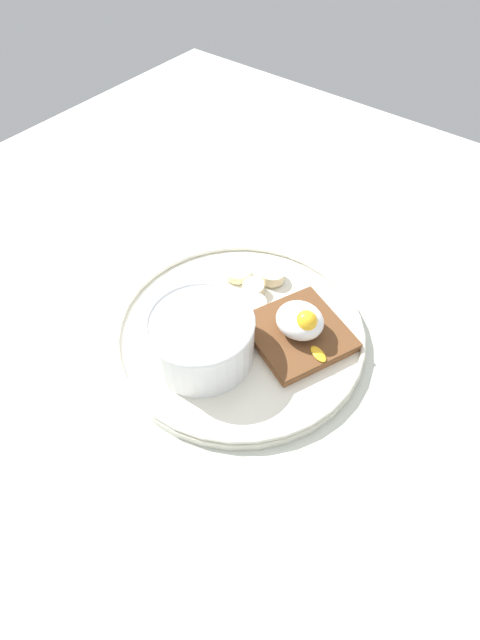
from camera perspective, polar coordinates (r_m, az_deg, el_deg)
The scene contains 10 objects.
ground_plane at distance 60.08cm, azimuth 0.00°, elevation -2.47°, with size 120.00×120.00×2.00cm, color beige.
plate at distance 58.68cm, azimuth 0.00°, elevation -1.40°, with size 29.35×29.35×1.60cm.
oatmeal_bowl at distance 54.26cm, azimuth -4.50°, elevation -2.08°, with size 11.81×11.81×6.01cm.
toast_slice at distance 57.73cm, azimuth 6.64°, elevation -1.54°, with size 13.69×13.69×1.32cm.
poached_egg at distance 55.77cm, azimuth 6.97°, elevation -0.11°, with size 7.76×5.09×3.96cm.
banana_slice_front at distance 63.73cm, azimuth 3.67°, elevation 4.98°, with size 4.36×4.41×1.69cm.
banana_slice_left at distance 62.14cm, azimuth 1.60°, elevation 3.70°, with size 2.77×2.98×1.82cm.
banana_slice_back at distance 61.62cm, azimuth -2.23°, elevation 2.85°, with size 4.45×4.44×1.28cm.
banana_slice_right at distance 64.22cm, azimuth -0.25°, elevation 5.32°, with size 4.52×4.56×1.32cm.
banana_slice_inner at distance 60.38cm, azimuth 1.54°, elevation 1.71°, with size 3.90×3.94×1.33cm.
Camera 1 is at (22.70, -29.16, 48.37)cm, focal length 28.00 mm.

